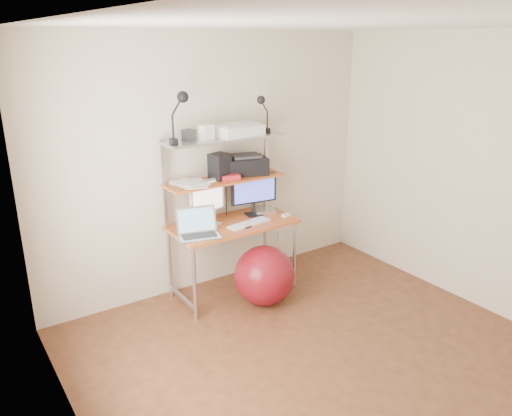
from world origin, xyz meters
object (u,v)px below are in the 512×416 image
Objects in this scene: monitor_silver at (207,199)px; monitor_black at (254,191)px; printer at (246,165)px; laptop at (198,230)px; exercise_ball at (264,276)px.

monitor_silver is 0.52m from monitor_black.
laptop is at bearing -144.01° from printer.
printer is (0.48, 0.08, 0.25)m from monitor_silver.
monitor_black is 0.27m from printer.
exercise_ball is at bearing -9.26° from laptop.
printer reaches higher than laptop.
laptop reaches higher than exercise_ball.
monitor_black is at bearing -15.95° from monitor_silver.
printer is 0.80× the size of exercise_ball.
laptop is at bearing -154.28° from monitor_silver.
exercise_ball is (0.56, -0.25, -0.51)m from laptop.
monitor_black is 0.84m from exercise_ball.
monitor_black reaches higher than laptop.
exercise_ball is (-0.18, -0.44, -0.70)m from monitor_black.
printer is (0.69, 0.27, 0.45)m from laptop.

